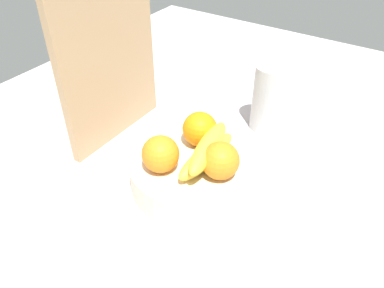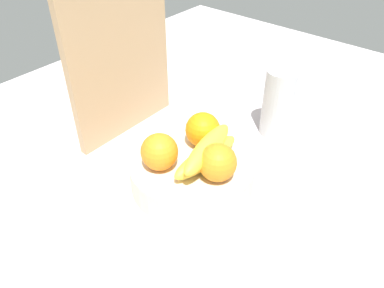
{
  "view_description": "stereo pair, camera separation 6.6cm",
  "coord_description": "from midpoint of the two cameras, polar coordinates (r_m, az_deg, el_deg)",
  "views": [
    {
      "loc": [
        -50.04,
        -33.53,
        55.47
      ],
      "look_at": [
        -0.67,
        -0.87,
        10.07
      ],
      "focal_mm": 36.14,
      "sensor_mm": 36.0,
      "label": 1
    },
    {
      "loc": [
        -46.12,
        -38.8,
        55.47
      ],
      "look_at": [
        -0.67,
        -0.87,
        10.07
      ],
      "focal_mm": 36.14,
      "sensor_mm": 36.0,
      "label": 2
    }
  ],
  "objects": [
    {
      "name": "ground_plane",
      "position": [
        0.83,
        2.12,
        -5.99
      ],
      "size": [
        180.0,
        140.0,
        3.0
      ],
      "primitive_type": "cube",
      "color": "#B9AFB5"
    },
    {
      "name": "fruit_bowl",
      "position": [
        0.79,
        2.38,
        -4.13
      ],
      "size": [
        25.33,
        25.33,
        6.07
      ],
      "primitive_type": "cylinder",
      "color": "beige",
      "rests_on": "ground_plane"
    },
    {
      "name": "orange_front_left",
      "position": [
        0.73,
        -2.28,
        -1.24
      ],
      "size": [
        7.24,
        7.24,
        7.24
      ],
      "primitive_type": "sphere",
      "color": "orange",
      "rests_on": "fruit_bowl"
    },
    {
      "name": "orange_front_right",
      "position": [
        0.71,
        6.44,
        -2.82
      ],
      "size": [
        7.24,
        7.24,
        7.24
      ],
      "primitive_type": "sphere",
      "color": "orange",
      "rests_on": "fruit_bowl"
    },
    {
      "name": "orange_center",
      "position": [
        0.79,
        3.98,
        2.05
      ],
      "size": [
        7.24,
        7.24,
        7.24
      ],
      "primitive_type": "sphere",
      "color": "orange",
      "rests_on": "fruit_bowl"
    },
    {
      "name": "banana_bunch",
      "position": [
        0.74,
        4.75,
        -1.34
      ],
      "size": [
        17.82,
        7.18,
        6.2
      ],
      "color": "yellow",
      "rests_on": "fruit_bowl"
    },
    {
      "name": "cutting_board",
      "position": [
        0.89,
        -8.35,
        12.05
      ],
      "size": [
        28.01,
        1.96,
        36.0
      ],
      "primitive_type": "cube",
      "rotation": [
        0.0,
        0.0,
        0.01
      ],
      "color": "tan",
      "rests_on": "ground_plane"
    },
    {
      "name": "thermos_tumbler",
      "position": [
        0.93,
        14.57,
        5.86
      ],
      "size": [
        7.23,
        7.23,
        16.6
      ],
      "primitive_type": "cylinder",
      "color": "#B3B8B8",
      "rests_on": "ground_plane"
    }
  ]
}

